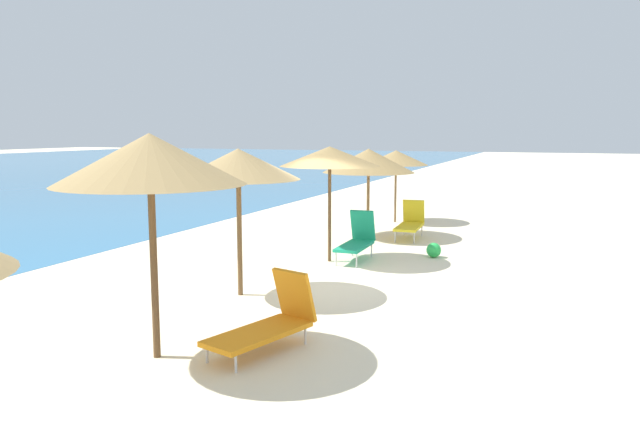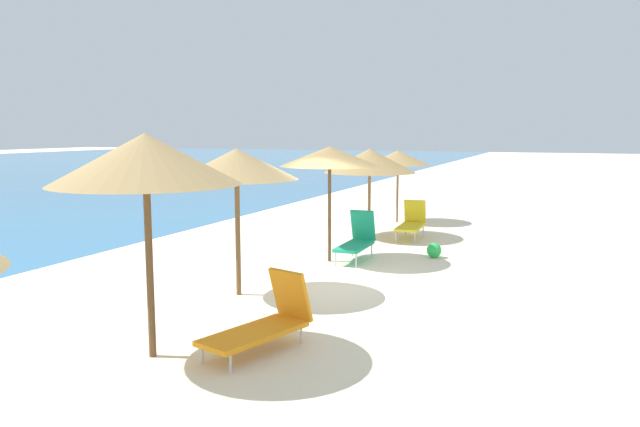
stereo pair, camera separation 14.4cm
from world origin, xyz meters
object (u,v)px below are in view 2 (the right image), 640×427
at_px(beach_umbrella_5, 398,158).
at_px(lounge_chair_0, 411,223).
at_px(beach_umbrella_1, 145,160).
at_px(beach_umbrella_4, 370,161).
at_px(beach_umbrella_3, 330,157).
at_px(beach_ball, 434,250).
at_px(lounge_chair_2, 265,322).
at_px(beach_umbrella_2, 237,164).
at_px(lounge_chair_1, 357,240).

bearing_deg(beach_umbrella_5, lounge_chair_0, -157.44).
bearing_deg(beach_umbrella_1, lounge_chair_0, -5.65).
bearing_deg(lounge_chair_0, beach_umbrella_1, 81.23).
relative_size(beach_umbrella_1, beach_umbrella_4, 1.15).
distance_m(beach_umbrella_3, beach_ball, 3.41).
height_order(beach_umbrella_4, beach_umbrella_5, beach_umbrella_4).
bearing_deg(lounge_chair_0, beach_umbrella_3, 71.54).
xyz_separation_m(beach_umbrella_3, lounge_chair_2, (-5.74, -1.28, -2.06)).
bearing_deg(beach_umbrella_2, beach_ball, -29.58).
distance_m(lounge_chair_0, lounge_chair_1, 3.38).
relative_size(beach_umbrella_1, beach_umbrella_5, 1.25).
bearing_deg(beach_umbrella_3, beach_ball, -58.68).
height_order(beach_umbrella_1, lounge_chair_1, beach_umbrella_1).
height_order(beach_umbrella_5, beach_ball, beach_umbrella_5).
bearing_deg(beach_umbrella_2, beach_umbrella_4, -2.81).
height_order(beach_umbrella_3, beach_umbrella_4, beach_umbrella_3).
height_order(beach_umbrella_2, beach_umbrella_4, beach_umbrella_2).
bearing_deg(beach_umbrella_2, lounge_chair_0, -12.02).
relative_size(beach_umbrella_3, lounge_chair_0, 1.67).
bearing_deg(beach_ball, lounge_chair_2, 172.68).
relative_size(lounge_chair_0, beach_ball, 4.49).
relative_size(beach_umbrella_5, lounge_chair_2, 1.32).
distance_m(beach_umbrella_5, beach_ball, 6.13).
bearing_deg(beach_umbrella_3, lounge_chair_1, -53.07).
height_order(beach_umbrella_3, lounge_chair_2, beach_umbrella_3).
height_order(beach_umbrella_1, beach_umbrella_2, beach_umbrella_1).
distance_m(beach_umbrella_4, lounge_chair_0, 2.12).
bearing_deg(beach_ball, lounge_chair_1, 119.31).
height_order(beach_umbrella_2, beach_ball, beach_umbrella_2).
bearing_deg(beach_ball, beach_umbrella_4, 46.97).
distance_m(lounge_chair_0, lounge_chair_2, 9.50).
bearing_deg(beach_umbrella_1, beach_umbrella_3, 0.07).
bearing_deg(lounge_chair_1, beach_umbrella_4, -78.45).
height_order(beach_umbrella_4, lounge_chair_2, beach_umbrella_4).
distance_m(beach_umbrella_3, lounge_chair_0, 4.37).
bearing_deg(beach_ball, beach_umbrella_3, 121.32).
height_order(lounge_chair_1, beach_ball, lounge_chair_1).
xyz_separation_m(beach_umbrella_2, beach_umbrella_3, (3.38, -0.49, 0.02)).
xyz_separation_m(beach_umbrella_4, beach_umbrella_5, (3.13, 0.02, -0.04)).
bearing_deg(beach_umbrella_2, lounge_chair_1, -15.23).
relative_size(beach_umbrella_4, lounge_chair_1, 1.68).
bearing_deg(lounge_chair_2, beach_umbrella_4, -64.14).
xyz_separation_m(beach_umbrella_5, lounge_chair_0, (-2.88, -1.20, -1.70)).
relative_size(beach_umbrella_3, beach_umbrella_4, 1.02).
bearing_deg(lounge_chair_1, beach_umbrella_1, 84.59).
height_order(beach_umbrella_1, lounge_chair_0, beach_umbrella_1).
xyz_separation_m(beach_umbrella_4, beach_ball, (-2.18, -2.34, -2.01)).
distance_m(beach_umbrella_5, lounge_chair_1, 6.49).
height_order(beach_umbrella_3, lounge_chair_1, beach_umbrella_3).
bearing_deg(lounge_chair_2, beach_umbrella_1, 50.64).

